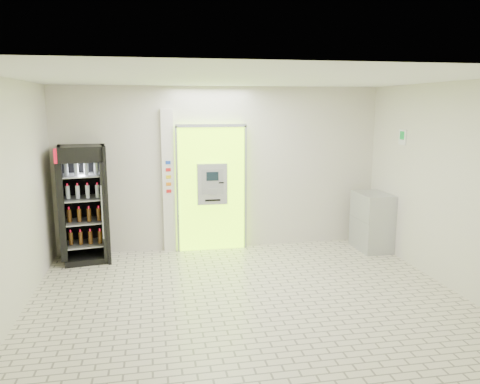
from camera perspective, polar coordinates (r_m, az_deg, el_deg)
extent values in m
plane|color=beige|center=(6.69, 1.02, -12.91)|extent=(6.00, 6.00, 0.00)
plane|color=beige|center=(8.68, -2.28, 2.85)|extent=(6.00, 0.00, 6.00)
plane|color=beige|center=(3.90, 8.55, -6.95)|extent=(6.00, 0.00, 6.00)
plane|color=beige|center=(6.37, -26.41, -1.10)|extent=(0.00, 5.00, 5.00)
plane|color=beige|center=(7.45, 24.30, 0.62)|extent=(0.00, 5.00, 5.00)
plane|color=white|center=(6.15, 1.11, 13.69)|extent=(6.00, 6.00, 0.00)
cube|color=#96ED0A|center=(8.64, -3.50, 0.45)|extent=(1.20, 0.12, 2.30)
cube|color=gray|center=(8.44, -3.53, 8.07)|extent=(1.28, 0.04, 0.06)
cube|color=gray|center=(8.52, -7.65, 0.23)|extent=(0.04, 0.04, 2.30)
cube|color=gray|center=(8.67, 0.69, 0.51)|extent=(0.04, 0.04, 2.30)
cube|color=black|center=(8.74, -2.76, -3.79)|extent=(0.62, 0.01, 0.67)
cube|color=black|center=(8.44, -5.82, 5.86)|extent=(0.22, 0.01, 0.18)
cube|color=#A8ABAF|center=(8.51, -3.42, 0.99)|extent=(0.55, 0.12, 0.75)
cube|color=black|center=(8.43, -3.37, 1.92)|extent=(0.22, 0.01, 0.16)
cube|color=gray|center=(8.47, -3.35, 0.05)|extent=(0.16, 0.01, 0.12)
cube|color=black|center=(8.47, -2.29, 1.15)|extent=(0.09, 0.01, 0.02)
cube|color=black|center=(8.50, -3.34, -1.01)|extent=(0.28, 0.01, 0.03)
cube|color=silver|center=(8.57, -8.71, 1.29)|extent=(0.22, 0.10, 2.60)
cube|color=#193FB2|center=(8.47, -8.76, 3.57)|extent=(0.09, 0.01, 0.06)
cube|color=red|center=(8.49, -8.74, 2.69)|extent=(0.09, 0.01, 0.06)
cube|color=yellow|center=(8.51, -8.72, 1.83)|extent=(0.09, 0.01, 0.06)
cube|color=orange|center=(8.53, -8.69, 0.96)|extent=(0.09, 0.01, 0.06)
cube|color=red|center=(8.55, -8.67, 0.10)|extent=(0.09, 0.01, 0.06)
cube|color=black|center=(8.41, -18.45, -1.40)|extent=(0.85, 0.80, 2.00)
cube|color=black|center=(8.72, -18.18, -0.98)|extent=(0.75, 0.18, 2.00)
cube|color=#B3091C|center=(7.95, -19.13, 4.24)|extent=(0.73, 0.13, 0.24)
cube|color=white|center=(7.95, -19.14, 4.24)|extent=(0.41, 0.07, 0.07)
cube|color=black|center=(8.65, -18.08, -7.57)|extent=(0.85, 0.80, 0.10)
cylinder|color=gray|center=(8.04, -16.46, -2.41)|extent=(0.03, 0.03, 0.90)
cube|color=gray|center=(8.58, -18.18, -5.98)|extent=(0.72, 0.68, 0.02)
cube|color=gray|center=(8.48, -18.33, -3.39)|extent=(0.72, 0.68, 0.02)
cube|color=gray|center=(8.39, -18.49, -0.73)|extent=(0.72, 0.68, 0.02)
cube|color=gray|center=(8.33, -18.65, 1.97)|extent=(0.72, 0.68, 0.02)
cube|color=#A8ABAF|center=(9.04, 15.79, -3.48)|extent=(0.55, 0.81, 1.07)
cube|color=gray|center=(8.92, 14.26, -3.25)|extent=(0.02, 0.78, 0.01)
cube|color=white|center=(8.55, 19.20, 6.33)|extent=(0.02, 0.22, 0.26)
cube|color=#0B7E2A|center=(8.54, 19.15, 6.54)|extent=(0.00, 0.14, 0.14)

